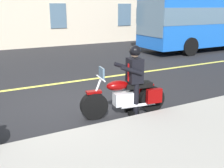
# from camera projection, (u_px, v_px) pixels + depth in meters

# --- Properties ---
(ground_plane) EXTENTS (80.00, 80.00, 0.00)m
(ground_plane) POSITION_uv_depth(u_px,v_px,m) (69.00, 102.00, 7.74)
(ground_plane) COLOR black
(lane_center_stripe) EXTENTS (60.00, 0.16, 0.01)m
(lane_center_stripe) POSITION_uv_depth(u_px,v_px,m) (49.00, 85.00, 9.42)
(lane_center_stripe) COLOR #E5DB4C
(lane_center_stripe) RESTS_ON ground_plane
(motorcycle_main) EXTENTS (2.22, 0.80, 1.26)m
(motorcycle_main) POSITION_uv_depth(u_px,v_px,m) (127.00, 97.00, 6.77)
(motorcycle_main) COLOR black
(motorcycle_main) RESTS_ON ground_plane
(rider_main) EXTENTS (0.68, 0.61, 1.74)m
(rider_main) POSITION_uv_depth(u_px,v_px,m) (134.00, 74.00, 6.67)
(rider_main) COLOR black
(rider_main) RESTS_ON ground_plane
(bus_far) EXTENTS (11.05, 2.70, 3.30)m
(bus_far) POSITION_uv_depth(u_px,v_px,m) (220.00, 18.00, 17.09)
(bus_far) COLOR blue
(bus_far) RESTS_ON ground_plane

